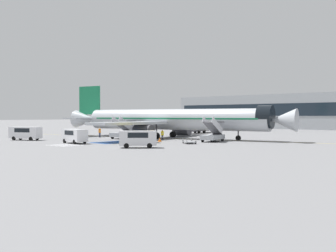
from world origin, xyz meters
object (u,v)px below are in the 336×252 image
Objects in this scene: baggage_cart at (189,142)px; ground_crew_1 at (162,134)px; fuel_tanker at (201,125)px; ground_crew_0 at (100,132)px; service_van_1 at (25,132)px; service_van_3 at (138,135)px; traffic_cone_0 at (160,140)px; terminal_building at (301,111)px; airliner at (170,120)px; boarding_stairs_forward at (213,135)px; service_van_0 at (138,138)px; service_van_2 at (74,135)px; boarding_stairs_aft at (123,133)px.

baggage_cart is 8.35m from ground_crew_1.
fuel_tanker is 5.21× the size of ground_crew_0.
ground_crew_1 is (16.98, 14.62, -0.31)m from service_van_1.
service_van_3 is (18.04, 8.22, -0.22)m from service_van_1.
traffic_cone_0 is 0.01× the size of terminal_building.
airliner reaches higher than boarding_stairs_forward.
fuel_tanker reaches higher than service_van_0.
service_van_2 is 82.66m from terminal_building.
ground_crew_0 is at bearing 43.67° from service_van_2.
service_van_1 is 0.06× the size of terminal_building.
traffic_cone_0 is (-6.03, -5.54, -0.65)m from boarding_stairs_forward.
traffic_cone_0 is at bearing -83.48° from terminal_building.
boarding_stairs_forward reaches higher than service_van_3.
service_van_0 is at bearing 89.50° from ground_crew_1.
terminal_building is (7.97, 70.48, 4.20)m from ground_crew_0.
service_van_3 is at bearing -26.32° from baggage_cart.
boarding_stairs_aft is at bearing 170.12° from traffic_cone_0.
airliner is 9.11× the size of service_van_2.
service_van_0 reaches higher than baggage_cart.
baggage_cart is at bearing 130.69° from ground_crew_0.
terminal_building reaches higher than airliner.
airliner reaches higher than service_van_2.
terminal_building reaches higher than traffic_cone_0.
service_van_3 is at bearing 67.89° from ground_crew_1.
traffic_cone_0 is (18.83, 12.03, -0.97)m from service_van_1.
traffic_cone_0 is (-5.83, 10.18, -0.94)m from service_van_0.
airliner is at bearing 163.87° from ground_crew_0.
boarding_stairs_forward is 1.01× the size of service_van_1.
boarding_stairs_forward is 8.22m from traffic_cone_0.
service_van_2 reaches higher than baggage_cart.
airliner reaches higher than traffic_cone_0.
service_van_1 is at bearing 9.20° from ground_crew_1.
service_van_0 is 24.73m from service_van_1.
service_van_0 is 1.50× the size of baggage_cart.
terminal_building is at bearing -142.45° from ground_crew_0.
ground_crew_0 is (-22.19, -4.46, 0.09)m from boarding_stairs_forward.
service_van_2 is at bearing -18.20° from airliner.
ground_crew_0 is (-21.98, 11.26, -0.20)m from service_van_0.
service_van_3 is (5.83, 7.17, -0.15)m from service_van_2.
ground_crew_0 is (-15.37, 4.90, -0.01)m from service_van_3.
service_van_1 is at bearing 100.23° from service_van_2.
boarding_stairs_aft is 1.08× the size of service_van_3.
boarding_stairs_forward is at bearing 42.55° from traffic_cone_0.
airliner reaches higher than boarding_stairs_aft.
service_van_1 is 1.83× the size of baggage_cart.
airliner is at bearing -61.34° from service_van_1.
boarding_stairs_forward is 67.67m from terminal_building.
ground_crew_0 is at bearing -102.86° from fuel_tanker.
service_van_3 is at bearing -42.27° from boarding_stairs_aft.
service_van_1 is 2.98× the size of ground_crew_0.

